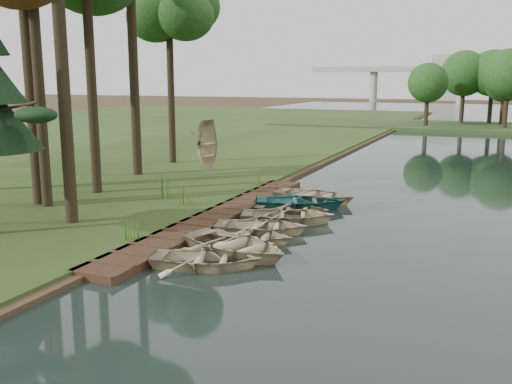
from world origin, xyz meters
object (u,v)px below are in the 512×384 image
at_px(boardwalk, 218,217).
at_px(stored_rowboat, 208,169).
at_px(rowboat_0, 206,256).
at_px(rowboat_1, 235,243).
at_px(rowboat_2, 251,234).

relative_size(boardwalk, stored_rowboat, 5.14).
bearing_deg(rowboat_0, stored_rowboat, 10.64).
bearing_deg(rowboat_1, stored_rowboat, 49.00).
bearing_deg(stored_rowboat, boardwalk, -135.07).
xyz_separation_m(boardwalk, rowboat_2, (2.57, -2.57, 0.21)).
xyz_separation_m(rowboat_0, rowboat_1, (0.28, 1.48, 0.07)).
distance_m(rowboat_2, stored_rowboat, 13.16).
bearing_deg(rowboat_0, boardwalk, 6.35).
height_order(rowboat_0, rowboat_1, rowboat_1).
distance_m(rowboat_0, stored_rowboat, 15.65).
xyz_separation_m(rowboat_1, rowboat_2, (-0.10, 1.52, -0.11)).
height_order(boardwalk, stored_rowboat, stored_rowboat).
bearing_deg(stored_rowboat, rowboat_1, -134.10).
height_order(rowboat_1, stored_rowboat, stored_rowboat).
xyz_separation_m(rowboat_1, stored_rowboat, (-7.51, 12.40, 0.16)).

